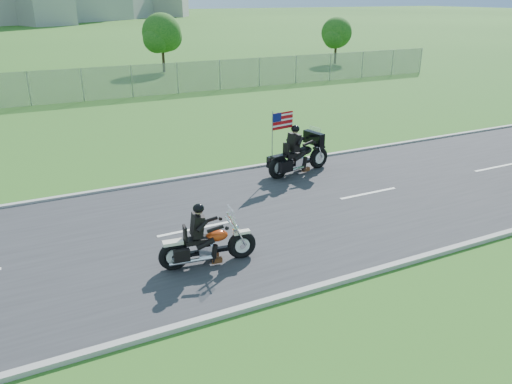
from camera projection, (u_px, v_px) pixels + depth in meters
name	position (u px, v px, depth m)	size (l,w,h in m)	color
ground	(260.00, 217.00, 14.73)	(420.00, 420.00, 0.00)	#254E18
road	(260.00, 216.00, 14.72)	(120.00, 8.00, 0.04)	#28282B
curb_north	(210.00, 174.00, 18.09)	(120.00, 0.18, 0.12)	#9E9B93
curb_south	(339.00, 281.00, 11.34)	(120.00, 0.18, 0.12)	#9E9B93
fence	(29.00, 89.00, 28.97)	(60.00, 0.03, 2.00)	gray
tree_fence_near	(162.00, 35.00, 41.14)	(3.52, 3.28, 4.75)	#382316
tree_fence_far	(337.00, 34.00, 46.17)	(3.08, 2.87, 4.20)	#382316
motorcycle_lead	(207.00, 245.00, 11.96)	(2.43, 0.76, 1.63)	black
motorcycle_follow	(299.00, 157.00, 18.06)	(2.76, 1.09, 2.31)	black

